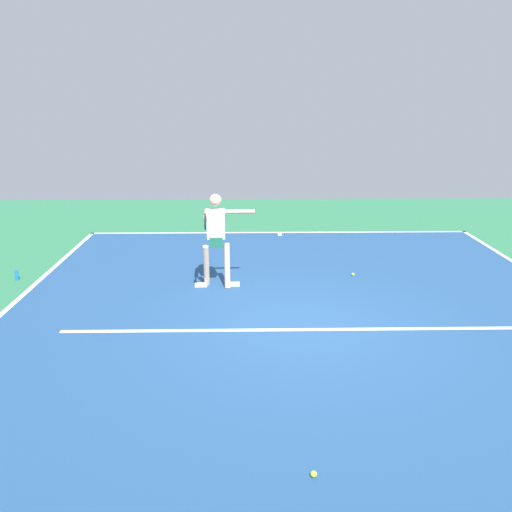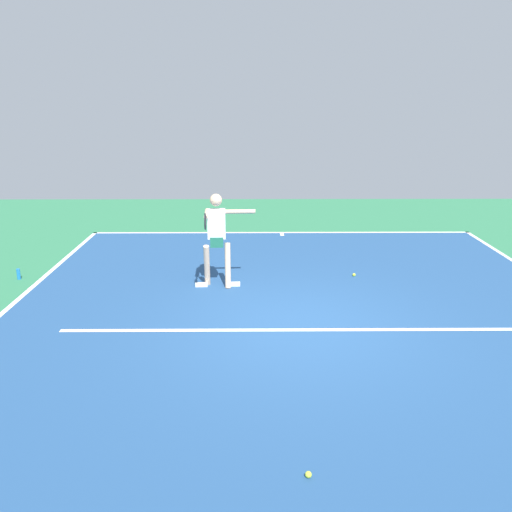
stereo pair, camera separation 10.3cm
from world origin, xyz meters
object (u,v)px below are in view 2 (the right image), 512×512
tennis_ball_centre_court (354,275)px  tennis_ball_far_corner (308,475)px  water_bottle (19,274)px  tennis_player (217,234)px

tennis_ball_centre_court → tennis_ball_far_corner: same height
tennis_ball_far_corner → water_bottle: size_ratio=0.30×
water_bottle → tennis_ball_centre_court: bearing=-178.9°
tennis_ball_centre_court → water_bottle: water_bottle is taller
tennis_ball_far_corner → water_bottle: 7.92m
tennis_player → tennis_ball_far_corner: 5.64m
tennis_ball_centre_court → water_bottle: (6.87, 0.13, 0.08)m
tennis_ball_far_corner → tennis_player: bearing=-77.4°
tennis_player → tennis_ball_far_corner: size_ratio=27.94×
tennis_player → tennis_ball_far_corner: tennis_player is taller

